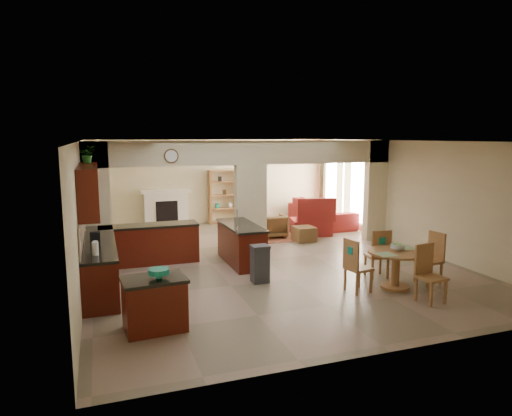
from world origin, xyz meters
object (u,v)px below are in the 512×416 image
object	(u,v)px
kitchen_island	(155,304)
armchair	(273,226)
dining_table	(396,264)
sofa	(321,212)

from	to	relation	value
kitchen_island	armchair	bearing A→B (deg)	48.92
armchair	dining_table	bearing A→B (deg)	98.70
kitchen_island	dining_table	size ratio (longest dim) A/B	0.92
kitchen_island	sofa	size ratio (longest dim) A/B	0.35
sofa	armchair	xyz separation A→B (m)	(-2.20, -1.25, -0.08)
sofa	armchair	world-z (taller)	sofa
dining_table	armchair	size ratio (longest dim) A/B	1.50
sofa	armchair	distance (m)	2.53
armchair	sofa	bearing A→B (deg)	-148.19
kitchen_island	armchair	world-z (taller)	kitchen_island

